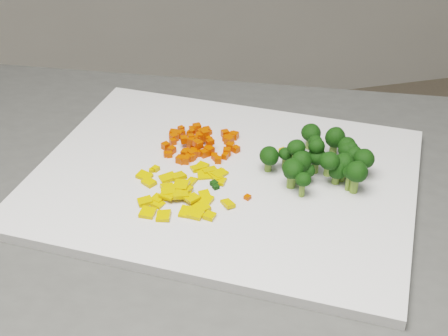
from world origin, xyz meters
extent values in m
cube|color=silver|center=(-0.33, 0.15, 0.91)|extent=(0.61, 0.57, 0.01)
cube|color=red|center=(-0.37, 0.20, 0.92)|extent=(0.01, 0.01, 0.01)
cube|color=red|center=(-0.37, 0.28, 0.92)|extent=(0.01, 0.01, 0.01)
cube|color=red|center=(-0.40, 0.23, 0.92)|extent=(0.01, 0.01, 0.01)
cube|color=red|center=(-0.38, 0.24, 0.92)|extent=(0.01, 0.01, 0.01)
cube|color=red|center=(-0.39, 0.22, 0.92)|extent=(0.01, 0.01, 0.01)
cube|color=red|center=(-0.34, 0.23, 0.92)|extent=(0.01, 0.01, 0.01)
cube|color=red|center=(-0.31, 0.25, 0.92)|extent=(0.01, 0.01, 0.01)
cube|color=red|center=(-0.34, 0.25, 0.92)|extent=(0.01, 0.01, 0.01)
cube|color=red|center=(-0.34, 0.22, 0.93)|extent=(0.01, 0.01, 0.01)
cube|color=red|center=(-0.30, 0.24, 0.92)|extent=(0.01, 0.01, 0.01)
cube|color=red|center=(-0.35, 0.27, 0.92)|extent=(0.01, 0.01, 0.01)
cube|color=red|center=(-0.34, 0.19, 0.92)|extent=(0.01, 0.01, 0.01)
cube|color=red|center=(-0.35, 0.24, 0.92)|extent=(0.01, 0.01, 0.01)
cube|color=red|center=(-0.35, 0.24, 0.92)|extent=(0.01, 0.01, 0.01)
cube|color=red|center=(-0.30, 0.24, 0.92)|extent=(0.01, 0.01, 0.01)
cube|color=red|center=(-0.34, 0.23, 0.93)|extent=(0.01, 0.01, 0.01)
cube|color=red|center=(-0.34, 0.24, 0.92)|extent=(0.01, 0.01, 0.01)
cube|color=red|center=(-0.30, 0.20, 0.92)|extent=(0.01, 0.01, 0.01)
cube|color=red|center=(-0.35, 0.21, 0.93)|extent=(0.01, 0.01, 0.01)
cube|color=red|center=(-0.31, 0.22, 0.92)|extent=(0.01, 0.01, 0.01)
cube|color=red|center=(-0.34, 0.21, 0.92)|extent=(0.01, 0.01, 0.01)
cube|color=red|center=(-0.36, 0.22, 0.93)|extent=(0.01, 0.01, 0.01)
cube|color=red|center=(-0.34, 0.23, 0.92)|extent=(0.01, 0.01, 0.01)
cube|color=red|center=(-0.38, 0.19, 0.92)|extent=(0.01, 0.01, 0.01)
cube|color=red|center=(-0.35, 0.20, 0.92)|extent=(0.01, 0.01, 0.01)
cube|color=red|center=(-0.31, 0.23, 0.92)|extent=(0.01, 0.01, 0.01)
cube|color=red|center=(-0.38, 0.26, 0.92)|extent=(0.01, 0.01, 0.01)
cube|color=red|center=(-0.33, 0.26, 0.92)|extent=(0.01, 0.01, 0.01)
cube|color=red|center=(-0.33, 0.26, 0.92)|extent=(0.01, 0.01, 0.01)
cube|color=red|center=(-0.35, 0.27, 0.92)|extent=(0.01, 0.01, 0.01)
cube|color=red|center=(-0.35, 0.23, 0.92)|extent=(0.01, 0.01, 0.01)
cube|color=red|center=(-0.30, 0.24, 0.92)|extent=(0.01, 0.01, 0.01)
cube|color=red|center=(-0.34, 0.22, 0.92)|extent=(0.01, 0.01, 0.01)
cube|color=red|center=(-0.37, 0.26, 0.92)|extent=(0.01, 0.01, 0.01)
cube|color=red|center=(-0.37, 0.26, 0.92)|extent=(0.01, 0.01, 0.01)
cube|color=red|center=(-0.34, 0.27, 0.92)|extent=(0.01, 0.01, 0.01)
cube|color=red|center=(-0.30, 0.23, 0.92)|extent=(0.01, 0.01, 0.01)
cube|color=red|center=(-0.32, 0.20, 0.92)|extent=(0.01, 0.01, 0.01)
cube|color=red|center=(-0.37, 0.20, 0.92)|extent=(0.01, 0.01, 0.01)
cube|color=red|center=(-0.38, 0.26, 0.92)|extent=(0.01, 0.01, 0.01)
cube|color=red|center=(-0.31, 0.21, 0.92)|extent=(0.01, 0.01, 0.01)
cube|color=red|center=(-0.38, 0.19, 0.92)|extent=(0.01, 0.01, 0.01)
cube|color=red|center=(-0.36, 0.21, 0.92)|extent=(0.01, 0.01, 0.01)
cube|color=red|center=(-0.38, 0.27, 0.92)|extent=(0.01, 0.01, 0.01)
cube|color=red|center=(-0.40, 0.21, 0.92)|extent=(0.01, 0.01, 0.01)
cube|color=red|center=(-0.36, 0.25, 0.92)|extent=(0.01, 0.01, 0.01)
cube|color=red|center=(-0.34, 0.21, 0.92)|extent=(0.01, 0.01, 0.01)
cube|color=red|center=(-0.36, 0.26, 0.92)|extent=(0.01, 0.01, 0.01)
cube|color=red|center=(-0.36, 0.23, 0.92)|extent=(0.01, 0.01, 0.01)
cube|color=red|center=(-0.35, 0.22, 0.92)|extent=(0.01, 0.01, 0.01)
cube|color=red|center=(-0.32, 0.19, 0.92)|extent=(0.01, 0.01, 0.01)
cube|color=red|center=(-0.37, 0.20, 0.92)|extent=(0.01, 0.01, 0.01)
cube|color=red|center=(-0.39, 0.21, 0.92)|extent=(0.01, 0.01, 0.01)
cube|color=red|center=(-0.37, 0.21, 0.92)|extent=(0.01, 0.01, 0.01)
cube|color=red|center=(-0.32, 0.20, 0.92)|extent=(0.01, 0.01, 0.01)
cube|color=red|center=(-0.36, 0.23, 0.92)|extent=(0.01, 0.01, 0.01)
cube|color=red|center=(-0.36, 0.23, 0.92)|extent=(0.01, 0.01, 0.01)
cube|color=red|center=(-0.37, 0.21, 0.92)|extent=(0.01, 0.01, 0.01)
cube|color=red|center=(-0.38, 0.19, 0.92)|extent=(0.01, 0.01, 0.01)
cube|color=red|center=(-0.35, 0.25, 0.92)|extent=(0.01, 0.01, 0.01)
cube|color=red|center=(-0.36, 0.23, 0.93)|extent=(0.01, 0.01, 0.01)
cube|color=red|center=(-0.34, 0.25, 0.92)|extent=(0.01, 0.01, 0.01)
cube|color=red|center=(-0.30, 0.24, 0.92)|extent=(0.01, 0.01, 0.01)
cube|color=red|center=(-0.38, 0.25, 0.92)|extent=(0.01, 0.01, 0.01)
cube|color=red|center=(-0.35, 0.23, 0.92)|extent=(0.01, 0.01, 0.01)
cube|color=red|center=(-0.37, 0.26, 0.92)|extent=(0.01, 0.01, 0.01)
cube|color=red|center=(-0.33, 0.18, 0.92)|extent=(0.01, 0.01, 0.01)
cube|color=red|center=(-0.36, 0.21, 0.92)|extent=(0.01, 0.01, 0.01)
cube|color=red|center=(-0.37, 0.23, 0.92)|extent=(0.01, 0.01, 0.01)
cube|color=#D5970B|center=(-0.38, 0.08, 0.91)|extent=(0.02, 0.02, 0.00)
cube|color=#D5970B|center=(-0.43, 0.12, 0.92)|extent=(0.02, 0.02, 0.01)
cube|color=#D5970B|center=(-0.39, 0.16, 0.92)|extent=(0.02, 0.02, 0.01)
cube|color=#D5970B|center=(-0.35, 0.16, 0.92)|extent=(0.02, 0.02, 0.01)
cube|color=#D5970B|center=(-0.40, 0.11, 0.92)|extent=(0.02, 0.02, 0.01)
cube|color=#D5970B|center=(-0.40, 0.08, 0.92)|extent=(0.02, 0.02, 0.01)
cube|color=#D5970B|center=(-0.41, 0.16, 0.92)|extent=(0.02, 0.02, 0.01)
cube|color=#D5970B|center=(-0.41, 0.12, 0.92)|extent=(0.02, 0.02, 0.01)
cube|color=#D5970B|center=(-0.34, 0.15, 0.92)|extent=(0.03, 0.02, 0.01)
cube|color=#D5970B|center=(-0.38, 0.10, 0.91)|extent=(0.02, 0.02, 0.01)
cube|color=#D5970B|center=(-0.38, 0.14, 0.91)|extent=(0.02, 0.02, 0.01)
cube|color=#D5970B|center=(-0.43, 0.17, 0.92)|extent=(0.02, 0.02, 0.01)
cube|color=#D5970B|center=(-0.43, 0.11, 0.91)|extent=(0.02, 0.02, 0.01)
cube|color=#D5970B|center=(-0.37, 0.07, 0.92)|extent=(0.02, 0.02, 0.01)
cube|color=#D5970B|center=(-0.44, 0.09, 0.92)|extent=(0.02, 0.02, 0.01)
cube|color=#D5970B|center=(-0.34, 0.14, 0.91)|extent=(0.02, 0.02, 0.01)
cube|color=#D5970B|center=(-0.41, 0.12, 0.92)|extent=(0.03, 0.03, 0.01)
cube|color=#D5970B|center=(-0.36, 0.18, 0.91)|extent=(0.02, 0.02, 0.01)
cube|color=#D5970B|center=(-0.41, 0.12, 0.92)|extent=(0.02, 0.02, 0.01)
cube|color=#D5970B|center=(-0.39, 0.12, 0.92)|extent=(0.03, 0.02, 0.01)
cube|color=#D5970B|center=(-0.39, 0.12, 0.91)|extent=(0.02, 0.02, 0.00)
cube|color=#D5970B|center=(-0.39, 0.08, 0.92)|extent=(0.02, 0.02, 0.01)
cube|color=#D5970B|center=(-0.39, 0.13, 0.92)|extent=(0.03, 0.03, 0.01)
cube|color=#D5970B|center=(-0.37, 0.11, 0.91)|extent=(0.01, 0.02, 0.01)
cube|color=#D5970B|center=(-0.40, 0.12, 0.92)|extent=(0.02, 0.01, 0.01)
cube|color=#D5970B|center=(-0.36, 0.15, 0.91)|extent=(0.02, 0.02, 0.00)
cube|color=#D5970B|center=(-0.34, 0.09, 0.92)|extent=(0.02, 0.02, 0.01)
cube|color=#D5970B|center=(-0.36, 0.17, 0.91)|extent=(0.02, 0.01, 0.01)
cube|color=#D5970B|center=(-0.36, 0.17, 0.92)|extent=(0.02, 0.02, 0.01)
cube|color=#D5970B|center=(-0.39, 0.10, 0.92)|extent=(0.02, 0.02, 0.00)
cube|color=#D5970B|center=(-0.38, 0.09, 0.92)|extent=(0.02, 0.02, 0.01)
cube|color=#D5970B|center=(-0.37, 0.10, 0.92)|extent=(0.02, 0.02, 0.01)
cube|color=#D5970B|center=(-0.41, 0.13, 0.92)|extent=(0.02, 0.02, 0.01)
cube|color=#D5970B|center=(-0.43, 0.15, 0.92)|extent=(0.02, 0.02, 0.01)
cube|color=#D5970B|center=(-0.35, 0.15, 0.92)|extent=(0.02, 0.02, 0.01)
cube|color=#D5970B|center=(-0.42, 0.08, 0.92)|extent=(0.02, 0.02, 0.01)
cube|color=#D5970B|center=(-0.44, 0.12, 0.92)|extent=(0.02, 0.02, 0.01)
cube|color=black|center=(-0.35, 0.13, 0.92)|extent=(0.01, 0.01, 0.01)
cube|color=#D5970B|center=(-0.24, 0.18, 0.92)|extent=(0.01, 0.01, 0.01)
cube|color=#D5970B|center=(-0.33, 0.16, 0.91)|extent=(0.01, 0.01, 0.00)
cube|color=#D5970B|center=(-0.42, 0.18, 0.92)|extent=(0.01, 0.01, 0.00)
cube|color=red|center=(-0.32, 0.09, 0.92)|extent=(0.01, 0.01, 0.00)
cube|color=red|center=(-0.37, 0.26, 0.92)|extent=(0.01, 0.01, 0.01)
cube|color=red|center=(-0.34, 0.20, 0.92)|extent=(0.01, 0.01, 0.01)
cube|color=#D5970B|center=(-0.42, 0.18, 0.92)|extent=(0.01, 0.01, 0.01)
cube|color=black|center=(-0.35, 0.13, 0.92)|extent=(0.01, 0.01, 0.01)
camera|label=1|loc=(-0.49, -0.49, 1.37)|focal=50.00mm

